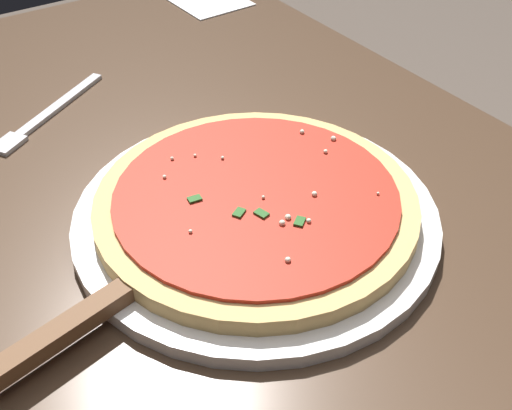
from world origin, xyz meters
The scene contains 5 objects.
restaurant_table centered at (0.00, 0.00, 0.61)m, with size 1.12×0.72×0.76m.
serving_plate centered at (-0.04, -0.03, 0.76)m, with size 0.33×0.33×0.01m, color white.
pizza centered at (-0.04, -0.03, 0.78)m, with size 0.29×0.29×0.02m.
pizza_server centered at (-0.07, 0.13, 0.77)m, with size 0.09×0.22×0.01m.
fork centered at (0.25, 0.07, 0.76)m, with size 0.12×0.17×0.00m.
Camera 1 is at (-0.41, 0.22, 1.14)m, focal length 44.71 mm.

